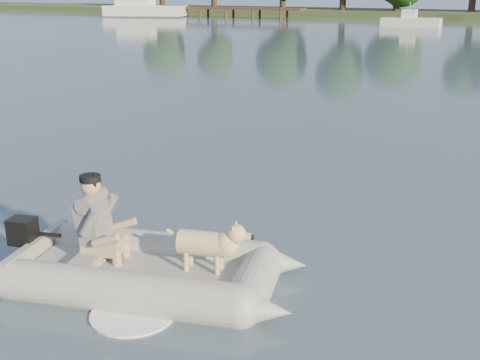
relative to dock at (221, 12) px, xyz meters
The scene contains 8 objects.
water 58.14m from the dock, 63.43° to the right, with size 160.00×160.00×0.00m, color slate.
dock is the anchor object (origin of this frame).
dinghy 58.30m from the dock, 63.83° to the right, with size 4.60×3.30×1.35m, color #969792, non-canonical shape.
man 58.09m from the dock, 64.46° to the right, with size 0.70×0.60×1.05m, color slate, non-canonical shape.
dog 58.41m from the dock, 63.22° to the right, with size 0.90×0.32×0.60m, color tan, non-canonical shape.
outboard_motor 57.92m from the dock, 65.37° to the right, with size 0.40×0.28×0.76m, color black, non-canonical shape.
cabin_cruiser 8.08m from the dock, 161.90° to the right, with size 8.83×3.15×2.73m, color white, non-canonical shape.
motorboat 21.63m from the dock, 18.19° to the right, with size 4.76×1.83×2.01m, color white, non-canonical shape.
Camera 1 is at (3.33, -5.56, 3.32)m, focal length 45.00 mm.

